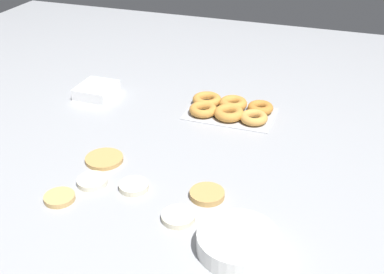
{
  "coord_description": "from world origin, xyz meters",
  "views": [
    {
      "loc": [
        -0.47,
        1.06,
        0.77
      ],
      "look_at": [
        -0.05,
        -0.14,
        0.04
      ],
      "focal_mm": 45.0,
      "sensor_mm": 36.0,
      "label": 1
    }
  ],
  "objects_px": {
    "pancake_0": "(178,217)",
    "pancake_4": "(92,181)",
    "pancake_3": "(134,186)",
    "pancake_1": "(60,198)",
    "pancake_2": "(207,194)",
    "pancake_5": "(104,159)",
    "donut_tray": "(229,109)",
    "batter_bowl": "(238,242)",
    "container_stack": "(97,90)"
  },
  "relations": [
    {
      "from": "pancake_4",
      "to": "batter_bowl",
      "type": "xyz_separation_m",
      "value": [
        -0.44,
        0.12,
        0.02
      ]
    },
    {
      "from": "pancake_0",
      "to": "pancake_4",
      "type": "relative_size",
      "value": 1.01
    },
    {
      "from": "pancake_5",
      "to": "batter_bowl",
      "type": "height_order",
      "value": "batter_bowl"
    },
    {
      "from": "pancake_4",
      "to": "batter_bowl",
      "type": "height_order",
      "value": "batter_bowl"
    },
    {
      "from": "pancake_0",
      "to": "donut_tray",
      "type": "bearing_deg",
      "value": -86.68
    },
    {
      "from": "pancake_2",
      "to": "container_stack",
      "type": "bearing_deg",
      "value": -38.43
    },
    {
      "from": "donut_tray",
      "to": "container_stack",
      "type": "bearing_deg",
      "value": 2.18
    },
    {
      "from": "pancake_1",
      "to": "pancake_4",
      "type": "xyz_separation_m",
      "value": [
        -0.04,
        -0.09,
        0.0
      ]
    },
    {
      "from": "pancake_3",
      "to": "pancake_5",
      "type": "relative_size",
      "value": 0.72
    },
    {
      "from": "pancake_0",
      "to": "batter_bowl",
      "type": "height_order",
      "value": "batter_bowl"
    },
    {
      "from": "batter_bowl",
      "to": "pancake_5",
      "type": "bearing_deg",
      "value": -26.65
    },
    {
      "from": "pancake_4",
      "to": "container_stack",
      "type": "xyz_separation_m",
      "value": [
        0.27,
        -0.51,
        0.01
      ]
    },
    {
      "from": "pancake_5",
      "to": "container_stack",
      "type": "distance_m",
      "value": 0.47
    },
    {
      "from": "pancake_4",
      "to": "batter_bowl",
      "type": "relative_size",
      "value": 0.44
    },
    {
      "from": "donut_tray",
      "to": "batter_bowl",
      "type": "xyz_separation_m",
      "value": [
        -0.2,
        0.65,
        0.0
      ]
    },
    {
      "from": "pancake_2",
      "to": "pancake_5",
      "type": "distance_m",
      "value": 0.35
    },
    {
      "from": "pancake_1",
      "to": "pancake_2",
      "type": "relative_size",
      "value": 0.87
    },
    {
      "from": "pancake_2",
      "to": "container_stack",
      "type": "xyz_separation_m",
      "value": [
        0.58,
        -0.46,
        0.01
      ]
    },
    {
      "from": "pancake_2",
      "to": "pancake_4",
      "type": "bearing_deg",
      "value": 8.67
    },
    {
      "from": "pancake_2",
      "to": "batter_bowl",
      "type": "xyz_separation_m",
      "value": [
        -0.13,
        0.17,
        0.02
      ]
    },
    {
      "from": "pancake_2",
      "to": "pancake_5",
      "type": "height_order",
      "value": "pancake_2"
    },
    {
      "from": "donut_tray",
      "to": "container_stack",
      "type": "height_order",
      "value": "container_stack"
    },
    {
      "from": "pancake_5",
      "to": "pancake_1",
      "type": "bearing_deg",
      "value": 84.53
    },
    {
      "from": "pancake_3",
      "to": "pancake_1",
      "type": "bearing_deg",
      "value": 33.95
    },
    {
      "from": "pancake_0",
      "to": "container_stack",
      "type": "height_order",
      "value": "container_stack"
    },
    {
      "from": "container_stack",
      "to": "pancake_1",
      "type": "bearing_deg",
      "value": 110.46
    },
    {
      "from": "container_stack",
      "to": "pancake_4",
      "type": "bearing_deg",
      "value": 117.82
    },
    {
      "from": "pancake_0",
      "to": "batter_bowl",
      "type": "xyz_separation_m",
      "value": [
        -0.16,
        0.06,
        0.02
      ]
    },
    {
      "from": "pancake_0",
      "to": "pancake_4",
      "type": "xyz_separation_m",
      "value": [
        0.28,
        -0.06,
        0.0
      ]
    },
    {
      "from": "pancake_3",
      "to": "batter_bowl",
      "type": "bearing_deg",
      "value": 157.11
    },
    {
      "from": "pancake_0",
      "to": "pancake_4",
      "type": "height_order",
      "value": "same"
    },
    {
      "from": "pancake_0",
      "to": "pancake_5",
      "type": "bearing_deg",
      "value": -30.59
    },
    {
      "from": "pancake_2",
      "to": "pancake_3",
      "type": "bearing_deg",
      "value": 8.92
    },
    {
      "from": "pancake_0",
      "to": "pancake_3",
      "type": "relative_size",
      "value": 1.04
    },
    {
      "from": "pancake_1",
      "to": "pancake_0",
      "type": "bearing_deg",
      "value": -174.94
    },
    {
      "from": "pancake_5",
      "to": "batter_bowl",
      "type": "xyz_separation_m",
      "value": [
        -0.47,
        0.23,
        0.02
      ]
    },
    {
      "from": "pancake_0",
      "to": "container_stack",
      "type": "relative_size",
      "value": 0.58
    },
    {
      "from": "pancake_5",
      "to": "donut_tray",
      "type": "bearing_deg",
      "value": -122.54
    },
    {
      "from": "pancake_0",
      "to": "pancake_2",
      "type": "distance_m",
      "value": 0.12
    },
    {
      "from": "pancake_0",
      "to": "pancake_5",
      "type": "xyz_separation_m",
      "value": [
        0.3,
        -0.18,
        -0.0
      ]
    },
    {
      "from": "pancake_2",
      "to": "batter_bowl",
      "type": "bearing_deg",
      "value": 126.98
    },
    {
      "from": "pancake_3",
      "to": "pancake_4",
      "type": "distance_m",
      "value": 0.12
    },
    {
      "from": "pancake_1",
      "to": "donut_tray",
      "type": "relative_size",
      "value": 0.26
    },
    {
      "from": "pancake_3",
      "to": "container_stack",
      "type": "bearing_deg",
      "value": -51.96
    },
    {
      "from": "pancake_1",
      "to": "pancake_3",
      "type": "bearing_deg",
      "value": -146.05
    },
    {
      "from": "pancake_2",
      "to": "pancake_5",
      "type": "xyz_separation_m",
      "value": [
        0.34,
        -0.07,
        -0.0
      ]
    },
    {
      "from": "pancake_2",
      "to": "pancake_3",
      "type": "distance_m",
      "value": 0.2
    },
    {
      "from": "pancake_1",
      "to": "pancake_3",
      "type": "xyz_separation_m",
      "value": [
        -0.16,
        -0.11,
        0.0
      ]
    },
    {
      "from": "pancake_4",
      "to": "pancake_5",
      "type": "relative_size",
      "value": 0.74
    },
    {
      "from": "pancake_3",
      "to": "container_stack",
      "type": "distance_m",
      "value": 0.63
    }
  ]
}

